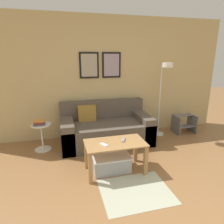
{
  "coord_description": "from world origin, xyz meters",
  "views": [
    {
      "loc": [
        -0.91,
        -1.43,
        1.75
      ],
      "look_at": [
        -0.11,
        1.63,
        0.85
      ],
      "focal_mm": 32.0,
      "sensor_mm": 36.0,
      "label": 1
    }
  ],
  "objects_px": {
    "storage_bin": "(111,162)",
    "remote_control": "(123,140)",
    "step_stool": "(184,123)",
    "floor_lamp": "(164,89)",
    "couch": "(105,129)",
    "cell_phone": "(104,144)",
    "book_stack": "(39,122)",
    "coffee_table": "(115,149)",
    "side_table": "(42,135)"
  },
  "relations": [
    {
      "from": "step_stool",
      "to": "floor_lamp",
      "type": "bearing_deg",
      "value": -172.06
    },
    {
      "from": "side_table",
      "to": "step_stool",
      "type": "bearing_deg",
      "value": 2.07
    },
    {
      "from": "floor_lamp",
      "to": "step_stool",
      "type": "distance_m",
      "value": 1.08
    },
    {
      "from": "coffee_table",
      "to": "floor_lamp",
      "type": "xyz_separation_m",
      "value": [
        1.36,
        1.08,
        0.7
      ]
    },
    {
      "from": "side_table",
      "to": "cell_phone",
      "type": "relative_size",
      "value": 3.68
    },
    {
      "from": "coffee_table",
      "to": "floor_lamp",
      "type": "height_order",
      "value": "floor_lamp"
    },
    {
      "from": "floor_lamp",
      "to": "step_stool",
      "type": "relative_size",
      "value": 3.44
    },
    {
      "from": "storage_bin",
      "to": "step_stool",
      "type": "relative_size",
      "value": 1.26
    },
    {
      "from": "floor_lamp",
      "to": "remote_control",
      "type": "xyz_separation_m",
      "value": [
        -1.21,
        -1.04,
        -0.58
      ]
    },
    {
      "from": "storage_bin",
      "to": "step_stool",
      "type": "distance_m",
      "value": 2.35
    },
    {
      "from": "coffee_table",
      "to": "floor_lamp",
      "type": "relative_size",
      "value": 0.57
    },
    {
      "from": "book_stack",
      "to": "remote_control",
      "type": "bearing_deg",
      "value": -38.04
    },
    {
      "from": "book_stack",
      "to": "coffee_table",
      "type": "bearing_deg",
      "value": -42.36
    },
    {
      "from": "storage_bin",
      "to": "remote_control",
      "type": "xyz_separation_m",
      "value": [
        0.2,
        -0.01,
        0.37
      ]
    },
    {
      "from": "storage_bin",
      "to": "cell_phone",
      "type": "relative_size",
      "value": 4.2
    },
    {
      "from": "couch",
      "to": "side_table",
      "type": "height_order",
      "value": "couch"
    },
    {
      "from": "coffee_table",
      "to": "remote_control",
      "type": "distance_m",
      "value": 0.19
    },
    {
      "from": "couch",
      "to": "remote_control",
      "type": "xyz_separation_m",
      "value": [
        0.04,
        -1.08,
        0.21
      ]
    },
    {
      "from": "storage_bin",
      "to": "book_stack",
      "type": "bearing_deg",
      "value": 137.66
    },
    {
      "from": "floor_lamp",
      "to": "cell_phone",
      "type": "xyz_separation_m",
      "value": [
        -1.54,
        -1.12,
        -0.59
      ]
    },
    {
      "from": "storage_bin",
      "to": "remote_control",
      "type": "relative_size",
      "value": 3.92
    },
    {
      "from": "coffee_table",
      "to": "step_stool",
      "type": "bearing_deg",
      "value": 30.39
    },
    {
      "from": "cell_phone",
      "to": "couch",
      "type": "bearing_deg",
      "value": 46.97
    },
    {
      "from": "side_table",
      "to": "remote_control",
      "type": "height_order",
      "value": "side_table"
    },
    {
      "from": "side_table",
      "to": "coffee_table",
      "type": "bearing_deg",
      "value": -42.92
    },
    {
      "from": "coffee_table",
      "to": "book_stack",
      "type": "xyz_separation_m",
      "value": [
        -1.16,
        1.06,
        0.18
      ]
    },
    {
      "from": "remote_control",
      "to": "coffee_table",
      "type": "bearing_deg",
      "value": -140.67
    },
    {
      "from": "side_table",
      "to": "cell_phone",
      "type": "xyz_separation_m",
      "value": [
        0.96,
        -1.1,
        0.18
      ]
    },
    {
      "from": "side_table",
      "to": "cell_phone",
      "type": "bearing_deg",
      "value": -48.93
    },
    {
      "from": "floor_lamp",
      "to": "remote_control",
      "type": "height_order",
      "value": "floor_lamp"
    },
    {
      "from": "storage_bin",
      "to": "book_stack",
      "type": "relative_size",
      "value": 2.67
    },
    {
      "from": "side_table",
      "to": "book_stack",
      "type": "distance_m",
      "value": 0.25
    },
    {
      "from": "remote_control",
      "to": "step_stool",
      "type": "relative_size",
      "value": 0.32
    },
    {
      "from": "couch",
      "to": "book_stack",
      "type": "relative_size",
      "value": 8.17
    },
    {
      "from": "coffee_table",
      "to": "storage_bin",
      "type": "xyz_separation_m",
      "value": [
        -0.05,
        0.05,
        -0.25
      ]
    },
    {
      "from": "couch",
      "to": "cell_phone",
      "type": "height_order",
      "value": "couch"
    },
    {
      "from": "coffee_table",
      "to": "book_stack",
      "type": "bearing_deg",
      "value": 137.64
    },
    {
      "from": "floor_lamp",
      "to": "book_stack",
      "type": "bearing_deg",
      "value": -179.5
    },
    {
      "from": "floor_lamp",
      "to": "book_stack",
      "type": "height_order",
      "value": "floor_lamp"
    },
    {
      "from": "floor_lamp",
      "to": "cell_phone",
      "type": "bearing_deg",
      "value": -143.93
    },
    {
      "from": "couch",
      "to": "remote_control",
      "type": "height_order",
      "value": "couch"
    },
    {
      "from": "storage_bin",
      "to": "side_table",
      "type": "height_order",
      "value": "side_table"
    },
    {
      "from": "floor_lamp",
      "to": "side_table",
      "type": "relative_size",
      "value": 3.12
    },
    {
      "from": "remote_control",
      "to": "side_table",
      "type": "bearing_deg",
      "value": 165.27
    },
    {
      "from": "storage_bin",
      "to": "book_stack",
      "type": "height_order",
      "value": "book_stack"
    },
    {
      "from": "coffee_table",
      "to": "step_stool",
      "type": "height_order",
      "value": "coffee_table"
    },
    {
      "from": "couch",
      "to": "remote_control",
      "type": "bearing_deg",
      "value": -87.93
    },
    {
      "from": "storage_bin",
      "to": "couch",
      "type": "bearing_deg",
      "value": 81.63
    },
    {
      "from": "couch",
      "to": "floor_lamp",
      "type": "bearing_deg",
      "value": -1.47
    },
    {
      "from": "couch",
      "to": "side_table",
      "type": "distance_m",
      "value": 1.25
    }
  ]
}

